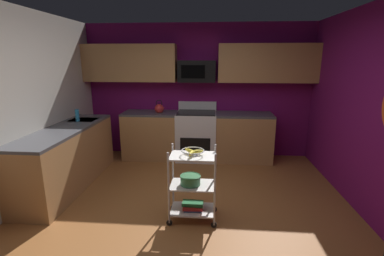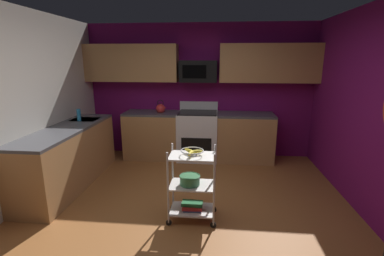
% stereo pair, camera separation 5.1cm
% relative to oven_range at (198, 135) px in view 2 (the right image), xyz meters
% --- Properties ---
extents(floor, '(4.40, 4.80, 0.04)m').
position_rel_oven_range_xyz_m(floor, '(0.01, -2.10, -0.50)').
color(floor, '#995B2D').
rests_on(floor, ground).
extents(wall_back, '(4.52, 0.06, 2.60)m').
position_rel_oven_range_xyz_m(wall_back, '(0.01, 0.33, 0.82)').
color(wall_back, '#6B1156').
rests_on(wall_back, ground).
extents(wall_left, '(0.06, 4.80, 2.60)m').
position_rel_oven_range_xyz_m(wall_left, '(-2.22, -2.10, 0.82)').
color(wall_left, silver).
rests_on(wall_left, ground).
extents(counter_run, '(3.64, 2.75, 0.92)m').
position_rel_oven_range_xyz_m(counter_run, '(-0.81, -0.59, -0.01)').
color(counter_run, '#B27F4C').
rests_on(counter_run, ground).
extents(oven_range, '(0.76, 0.65, 1.10)m').
position_rel_oven_range_xyz_m(oven_range, '(0.00, 0.00, 0.00)').
color(oven_range, white).
rests_on(oven_range, ground).
extents(upper_cabinets, '(4.40, 0.33, 0.70)m').
position_rel_oven_range_xyz_m(upper_cabinets, '(0.01, 0.13, 1.37)').
color(upper_cabinets, '#B27F4C').
extents(microwave, '(0.70, 0.39, 0.40)m').
position_rel_oven_range_xyz_m(microwave, '(-0.00, 0.10, 1.22)').
color(microwave, black).
extents(rolling_cart, '(0.60, 0.37, 0.91)m').
position_rel_oven_range_xyz_m(rolling_cart, '(0.10, -2.16, -0.03)').
color(rolling_cart, silver).
rests_on(rolling_cart, ground).
extents(fruit_bowl, '(0.27, 0.27, 0.07)m').
position_rel_oven_range_xyz_m(fruit_bowl, '(0.10, -2.16, 0.40)').
color(fruit_bowl, silver).
rests_on(fruit_bowl, rolling_cart).
extents(mixing_bowl_large, '(0.25, 0.25, 0.11)m').
position_rel_oven_range_xyz_m(mixing_bowl_large, '(0.07, -2.16, 0.04)').
color(mixing_bowl_large, '#387F4C').
rests_on(mixing_bowl_large, rolling_cart).
extents(book_stack, '(0.26, 0.20, 0.09)m').
position_rel_oven_range_xyz_m(book_stack, '(0.10, -2.16, -0.30)').
color(book_stack, '#1E4C8C').
rests_on(book_stack, rolling_cart).
extents(kettle, '(0.21, 0.18, 0.26)m').
position_rel_oven_range_xyz_m(kettle, '(-0.72, -0.00, 0.52)').
color(kettle, red).
rests_on(kettle, counter_run).
extents(dish_soap_bottle, '(0.06, 0.06, 0.20)m').
position_rel_oven_range_xyz_m(dish_soap_bottle, '(-1.92, -0.89, 0.54)').
color(dish_soap_bottle, '#2D8CBF').
rests_on(dish_soap_bottle, counter_run).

